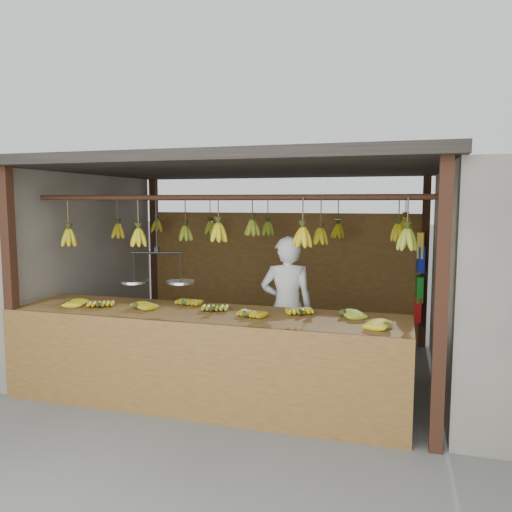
% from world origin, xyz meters
% --- Properties ---
extents(ground, '(80.00, 80.00, 0.00)m').
position_xyz_m(ground, '(0.00, 0.00, 0.00)').
color(ground, '#5B5B57').
extents(stall, '(4.30, 3.30, 2.40)m').
position_xyz_m(stall, '(0.00, 0.33, 1.97)').
color(stall, black).
rests_on(stall, ground).
extents(counter, '(3.89, 0.88, 0.96)m').
position_xyz_m(counter, '(-0.12, -1.24, 0.72)').
color(counter, brown).
rests_on(counter, ground).
extents(hanging_bananas, '(3.61, 2.24, 0.38)m').
position_xyz_m(hanging_bananas, '(0.00, 0.01, 1.61)').
color(hanging_bananas, '#B7A413').
rests_on(hanging_bananas, ground).
extents(balance_scale, '(0.74, 0.39, 0.86)m').
position_xyz_m(balance_scale, '(-0.65, -1.00, 1.20)').
color(balance_scale, black).
rests_on(balance_scale, ground).
extents(vendor, '(0.65, 0.49, 1.59)m').
position_xyz_m(vendor, '(0.50, -0.21, 0.79)').
color(vendor, white).
rests_on(vendor, ground).
extents(bag_bundles, '(0.08, 0.26, 1.19)m').
position_xyz_m(bag_bundles, '(1.94, 1.35, 0.99)').
color(bag_bundles, yellow).
rests_on(bag_bundles, ground).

